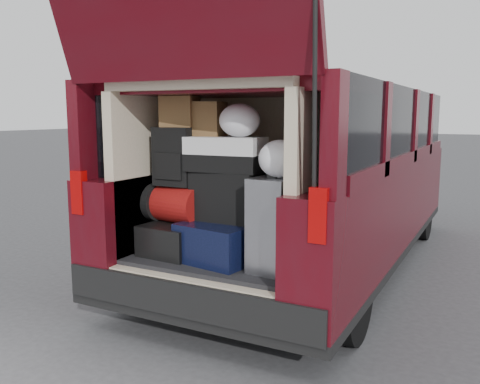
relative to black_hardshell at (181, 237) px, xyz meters
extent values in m
plane|color=#37373A|center=(0.35, -0.14, -0.66)|extent=(80.00, 80.00, 0.00)
cylinder|color=black|center=(-0.47, 0.26, -0.34)|extent=(0.24, 0.64, 0.64)
cylinder|color=black|center=(1.17, 0.26, -0.34)|extent=(0.24, 0.64, 0.64)
cylinder|color=black|center=(-0.47, 3.56, -0.34)|extent=(0.24, 0.64, 0.64)
cylinder|color=black|center=(1.17, 3.56, -0.34)|extent=(0.24, 0.64, 0.64)
cube|color=black|center=(0.35, 1.93, -0.40)|extent=(1.90, 4.85, 0.08)
cube|color=#470D16|center=(-0.43, 1.93, 0.04)|extent=(0.33, 4.85, 0.80)
cube|color=#470D16|center=(1.14, 1.93, 0.04)|extent=(0.33, 4.85, 0.80)
cube|color=#470D16|center=(0.35, 1.93, 1.07)|extent=(1.82, 4.46, 0.10)
cube|color=black|center=(-0.53, 1.83, 0.78)|extent=(0.12, 4.25, 0.68)
cube|color=black|center=(1.23, 1.83, 0.78)|extent=(0.12, 4.25, 0.68)
cube|color=black|center=(0.35, -0.43, -0.26)|extent=(1.86, 0.16, 0.22)
cube|color=#990505|center=(-0.51, -0.47, 0.36)|extent=(0.10, 0.06, 0.30)
cube|color=#990505|center=(1.21, -0.47, 0.36)|extent=(0.10, 0.06, 0.30)
cube|color=black|center=(0.35, 0.13, -0.14)|extent=(1.24, 1.05, 0.06)
cube|color=beige|center=(-0.31, 0.13, 0.46)|extent=(0.08, 1.05, 1.15)
cube|color=beige|center=(1.01, 0.13, 0.46)|extent=(0.08, 1.05, 1.15)
cube|color=beige|center=(0.35, 0.69, 0.46)|extent=(1.34, 0.06, 1.15)
cube|color=beige|center=(0.35, 0.13, 1.07)|extent=(1.34, 1.05, 0.06)
cylinder|color=black|center=(1.19, -0.54, 0.99)|extent=(0.02, 0.90, 0.76)
cube|color=black|center=(0.35, 0.13, -0.39)|extent=(1.24, 1.05, 0.55)
cube|color=black|center=(0.00, 0.00, 0.00)|extent=(0.43, 0.58, 0.22)
cube|color=black|center=(0.38, 0.01, 0.02)|extent=(0.59, 0.68, 0.26)
cube|color=silver|center=(0.79, -0.06, 0.19)|extent=(0.28, 0.42, 0.61)
cube|color=maroon|center=(-0.02, -0.01, 0.25)|extent=(0.45, 0.33, 0.27)
cube|color=black|center=(0.37, 0.05, 0.33)|extent=(0.49, 0.30, 0.35)
cube|color=black|center=(-0.03, -0.01, 0.59)|extent=(0.29, 0.18, 0.42)
cube|color=silver|center=(0.36, 0.04, 0.62)|extent=(0.54, 0.30, 0.24)
cube|color=brown|center=(-0.01, 0.03, 0.91)|extent=(0.27, 0.24, 0.22)
cube|color=brown|center=(0.17, 0.09, 0.86)|extent=(0.26, 0.23, 0.24)
ellipsoid|color=white|center=(0.47, 0.03, 0.85)|extent=(0.32, 0.30, 0.22)
ellipsoid|color=white|center=(0.82, -0.10, 0.61)|extent=(0.28, 0.26, 0.24)
camera|label=1|loc=(2.06, -3.01, 0.89)|focal=38.00mm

